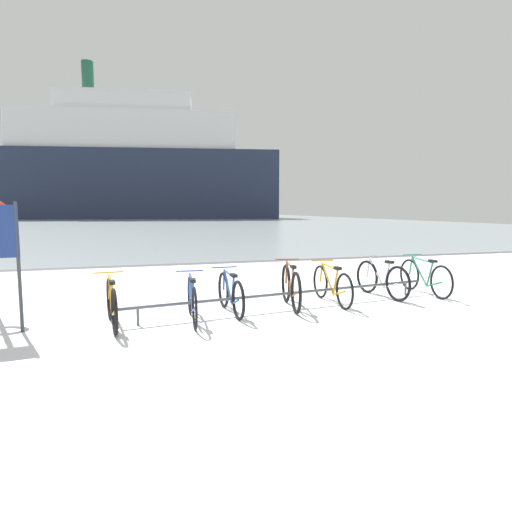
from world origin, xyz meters
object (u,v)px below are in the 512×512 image
(bicycle_2, at_px, (230,294))
(bicycle_0, at_px, (112,303))
(ferry_ship, at_px, (133,168))
(bicycle_5, at_px, (382,279))
(bicycle_1, at_px, (192,300))
(bicycle_6, at_px, (424,277))
(bicycle_4, at_px, (332,285))
(bicycle_3, at_px, (291,287))

(bicycle_2, bearing_deg, bicycle_0, -171.33)
(bicycle_0, relative_size, ferry_ship, 0.03)
(bicycle_0, bearing_deg, ferry_ship, 88.45)
(bicycle_5, xyz_separation_m, ferry_ship, (-3.24, 72.10, 8.48))
(bicycle_1, xyz_separation_m, bicycle_5, (3.99, 0.80, 0.02))
(bicycle_5, xyz_separation_m, bicycle_6, (1.01, -0.03, -0.00))
(bicycle_1, height_order, bicycle_5, bicycle_5)
(bicycle_4, bearing_deg, bicycle_1, -168.75)
(bicycle_3, xyz_separation_m, bicycle_4, (0.87, 0.10, -0.03))
(bicycle_4, relative_size, ferry_ship, 0.03)
(bicycle_3, height_order, bicycle_5, bicycle_3)
(bicycle_1, height_order, bicycle_4, bicycle_4)
(bicycle_1, bearing_deg, bicycle_4, 11.25)
(bicycle_3, distance_m, ferry_ship, 72.96)
(bicycle_2, height_order, bicycle_5, bicycle_5)
(bicycle_1, relative_size, bicycle_6, 0.94)
(bicycle_0, distance_m, ferry_ship, 73.38)
(bicycle_0, bearing_deg, bicycle_3, 7.41)
(bicycle_5, bearing_deg, bicycle_2, -171.89)
(bicycle_2, bearing_deg, bicycle_6, 5.88)
(ferry_ship, bearing_deg, bicycle_6, -86.62)
(bicycle_4, bearing_deg, bicycle_5, 11.71)
(bicycle_4, xyz_separation_m, bicycle_5, (1.26, 0.26, 0.01))
(bicycle_2, distance_m, ferry_ship, 73.06)
(bicycle_6, bearing_deg, bicycle_1, -171.15)
(bicycle_2, relative_size, ferry_ship, 0.03)
(bicycle_0, bearing_deg, bicycle_6, 6.75)
(bicycle_2, bearing_deg, bicycle_4, 5.85)
(bicycle_5, bearing_deg, ferry_ship, 92.58)
(bicycle_3, height_order, ferry_ship, ferry_ship)
(bicycle_2, bearing_deg, bicycle_1, -154.64)
(bicycle_1, distance_m, bicycle_4, 2.79)
(bicycle_0, bearing_deg, bicycle_4, 7.23)
(bicycle_4, xyz_separation_m, bicycle_6, (2.27, 0.23, 0.01))
(bicycle_4, height_order, bicycle_5, bicycle_5)
(bicycle_5, bearing_deg, bicycle_0, -171.68)
(bicycle_3, relative_size, bicycle_6, 0.96)
(bicycle_0, relative_size, bicycle_6, 0.96)
(bicycle_1, bearing_deg, bicycle_5, 11.40)
(bicycle_3, distance_m, bicycle_6, 3.16)
(bicycle_2, xyz_separation_m, bicycle_6, (4.29, 0.44, 0.02))
(bicycle_3, xyz_separation_m, ferry_ship, (-1.12, 72.46, 8.46))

